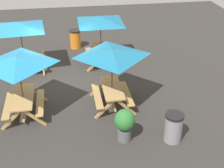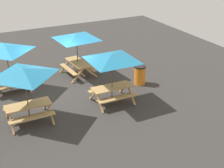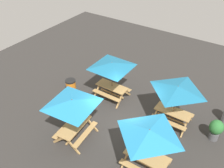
{
  "view_description": "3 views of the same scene",
  "coord_description": "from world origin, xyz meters",
  "px_view_note": "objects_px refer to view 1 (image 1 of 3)",
  "views": [
    {
      "loc": [
        11.64,
        0.16,
        6.47
      ],
      "look_at": [
        1.85,
        1.72,
        0.9
      ],
      "focal_mm": 50.0,
      "sensor_mm": 36.0,
      "label": 1
    },
    {
      "loc": [
        3.7,
        12.85,
        6.82
      ],
      "look_at": [
        -1.85,
        1.78,
        0.9
      ],
      "focal_mm": 50.0,
      "sensor_mm": 36.0,
      "label": 2
    },
    {
      "loc": [
        4.41,
        -7.63,
        9.07
      ],
      "look_at": [
        -1.85,
        1.78,
        0.9
      ],
      "focal_mm": 40.0,
      "sensor_mm": 36.0,
      "label": 3
    }
  ],
  "objects_px": {
    "picnic_table_1": "(101,23)",
    "potted_plant_0": "(125,123)",
    "picnic_table_2": "(112,57)",
    "picnic_table_0": "(20,29)",
    "picnic_table_3": "(18,65)",
    "trash_bin_orange": "(75,39)",
    "trash_bin_gray": "(173,127)"
  },
  "relations": [
    {
      "from": "picnic_table_2",
      "to": "trash_bin_gray",
      "type": "bearing_deg",
      "value": 33.88
    },
    {
      "from": "picnic_table_1",
      "to": "picnic_table_2",
      "type": "distance_m",
      "value": 3.7
    },
    {
      "from": "potted_plant_0",
      "to": "picnic_table_2",
      "type": "bearing_deg",
      "value": -178.07
    },
    {
      "from": "trash_bin_orange",
      "to": "trash_bin_gray",
      "type": "bearing_deg",
      "value": 17.83
    },
    {
      "from": "picnic_table_3",
      "to": "trash_bin_orange",
      "type": "xyz_separation_m",
      "value": [
        -5.94,
        2.14,
        -1.49
      ]
    },
    {
      "from": "picnic_table_3",
      "to": "trash_bin_orange",
      "type": "distance_m",
      "value": 6.49
    },
    {
      "from": "trash_bin_orange",
      "to": "trash_bin_gray",
      "type": "distance_m",
      "value": 8.55
    },
    {
      "from": "picnic_table_0",
      "to": "trash_bin_gray",
      "type": "xyz_separation_m",
      "value": [
        5.76,
        5.03,
        -1.49
      ]
    },
    {
      "from": "picnic_table_1",
      "to": "trash_bin_orange",
      "type": "height_order",
      "value": "picnic_table_1"
    },
    {
      "from": "picnic_table_0",
      "to": "picnic_table_3",
      "type": "height_order",
      "value": "same"
    },
    {
      "from": "trash_bin_orange",
      "to": "picnic_table_3",
      "type": "bearing_deg",
      "value": -19.8
    },
    {
      "from": "picnic_table_1",
      "to": "trash_bin_gray",
      "type": "bearing_deg",
      "value": 14.48
    },
    {
      "from": "picnic_table_3",
      "to": "picnic_table_1",
      "type": "bearing_deg",
      "value": 138.96
    },
    {
      "from": "picnic_table_1",
      "to": "picnic_table_3",
      "type": "bearing_deg",
      "value": -39.84
    },
    {
      "from": "picnic_table_1",
      "to": "picnic_table_2",
      "type": "relative_size",
      "value": 1.21
    },
    {
      "from": "picnic_table_0",
      "to": "picnic_table_2",
      "type": "distance_m",
      "value": 4.86
    },
    {
      "from": "picnic_table_2",
      "to": "trash_bin_orange",
      "type": "distance_m",
      "value": 6.08
    },
    {
      "from": "picnic_table_1",
      "to": "potted_plant_0",
      "type": "height_order",
      "value": "picnic_table_1"
    },
    {
      "from": "potted_plant_0",
      "to": "trash_bin_gray",
      "type": "bearing_deg",
      "value": 80.05
    },
    {
      "from": "picnic_table_0",
      "to": "picnic_table_1",
      "type": "height_order",
      "value": "same"
    },
    {
      "from": "picnic_table_2",
      "to": "trash_bin_orange",
      "type": "bearing_deg",
      "value": -170.09
    },
    {
      "from": "picnic_table_1",
      "to": "trash_bin_gray",
      "type": "height_order",
      "value": "picnic_table_1"
    },
    {
      "from": "picnic_table_2",
      "to": "potted_plant_0",
      "type": "height_order",
      "value": "picnic_table_2"
    },
    {
      "from": "picnic_table_3",
      "to": "trash_bin_orange",
      "type": "height_order",
      "value": "picnic_table_3"
    },
    {
      "from": "picnic_table_1",
      "to": "trash_bin_orange",
      "type": "xyz_separation_m",
      "value": [
        -2.11,
        -1.1,
        -1.49
      ]
    },
    {
      "from": "picnic_table_1",
      "to": "potted_plant_0",
      "type": "relative_size",
      "value": 2.53
    },
    {
      "from": "picnic_table_0",
      "to": "picnic_table_3",
      "type": "xyz_separation_m",
      "value": [
        3.56,
        0.28,
        0.0
      ]
    },
    {
      "from": "trash_bin_orange",
      "to": "potted_plant_0",
      "type": "distance_m",
      "value": 7.96
    },
    {
      "from": "potted_plant_0",
      "to": "trash_bin_orange",
      "type": "bearing_deg",
      "value": -172.01
    },
    {
      "from": "picnic_table_3",
      "to": "potted_plant_0",
      "type": "xyz_separation_m",
      "value": [
        1.94,
        3.24,
        -1.34
      ]
    },
    {
      "from": "picnic_table_0",
      "to": "potted_plant_0",
      "type": "height_order",
      "value": "picnic_table_0"
    },
    {
      "from": "trash_bin_gray",
      "to": "picnic_table_1",
      "type": "bearing_deg",
      "value": -165.86
    }
  ]
}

